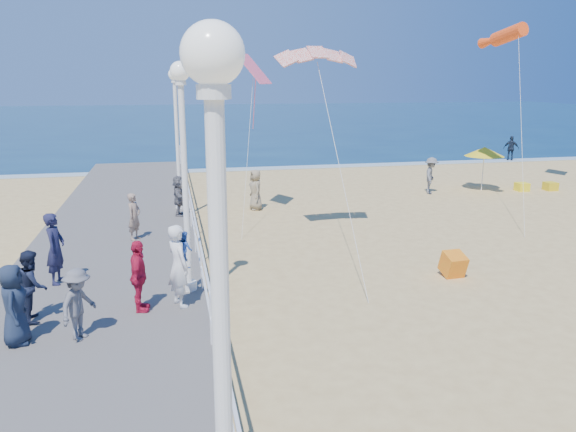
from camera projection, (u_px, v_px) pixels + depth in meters
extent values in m
plane|color=tan|center=(397.00, 288.00, 14.69)|extent=(160.00, 160.00, 0.00)
cube|color=#0C2C48|center=(210.00, 119.00, 76.44)|extent=(160.00, 90.00, 0.05)
cube|color=silver|center=(265.00, 168.00, 34.16)|extent=(160.00, 1.20, 0.04)
cube|color=slate|center=(97.00, 304.00, 13.13)|extent=(5.00, 44.00, 0.40)
cube|color=white|center=(201.00, 247.00, 13.33)|extent=(0.05, 42.00, 0.06)
cube|color=white|center=(201.00, 267.00, 13.44)|extent=(0.05, 42.00, 0.04)
cylinder|color=white|center=(223.00, 406.00, 4.38)|extent=(0.14, 0.14, 4.70)
sphere|color=white|center=(213.00, 54.00, 3.75)|extent=(0.44, 0.44, 0.44)
cylinder|color=white|center=(190.00, 286.00, 13.49)|extent=(0.36, 0.36, 0.20)
cylinder|color=white|center=(185.00, 190.00, 12.93)|extent=(0.14, 0.14, 4.70)
sphere|color=white|center=(180.00, 71.00, 12.30)|extent=(0.44, 0.44, 0.44)
cylinder|color=white|center=(180.00, 205.00, 22.04)|extent=(0.36, 0.36, 0.20)
cylinder|color=white|center=(177.00, 146.00, 21.48)|extent=(0.14, 0.14, 4.70)
sphere|color=white|center=(174.00, 74.00, 20.85)|extent=(0.44, 0.44, 0.44)
imported|color=white|center=(178.00, 266.00, 12.35)|extent=(0.68, 0.80, 1.86)
imported|color=blue|center=(184.00, 249.00, 12.44)|extent=(0.45, 0.49, 0.82)
imported|color=#1A1B39|center=(55.00, 248.00, 13.75)|extent=(0.54, 0.72, 1.78)
imported|color=#5C5B61|center=(78.00, 304.00, 10.80)|extent=(0.91, 1.07, 1.43)
imported|color=#BC173A|center=(139.00, 276.00, 12.09)|extent=(0.46, 0.96, 1.59)
imported|color=#192439|center=(14.00, 305.00, 10.58)|extent=(0.55, 0.80, 1.59)
imported|color=slate|center=(179.00, 196.00, 20.70)|extent=(0.61, 1.43, 1.50)
imported|color=#8B7160|center=(134.00, 217.00, 17.57)|extent=(0.57, 0.64, 1.48)
imported|color=#181E35|center=(32.00, 285.00, 11.66)|extent=(0.71, 0.84, 1.52)
imported|color=slate|center=(431.00, 176.00, 26.61)|extent=(1.13, 1.30, 1.74)
imported|color=#182235|center=(511.00, 149.00, 37.26)|extent=(1.05, 0.85, 1.67)
imported|color=gray|center=(256.00, 190.00, 23.33)|extent=(0.64, 0.89, 1.69)
cube|color=#EC440D|center=(453.00, 266.00, 15.48)|extent=(0.60, 0.75, 0.74)
cylinder|color=white|center=(483.00, 172.00, 27.38)|extent=(0.05, 0.05, 1.80)
cone|color=yellow|center=(484.00, 152.00, 27.14)|extent=(1.90, 1.90, 0.45)
cube|color=yellow|center=(522.00, 187.00, 27.42)|extent=(0.55, 0.55, 0.40)
cube|color=gold|center=(550.00, 186.00, 27.57)|extent=(0.55, 0.55, 0.40)
cylinder|color=#FF4A15|center=(509.00, 35.00, 22.37)|extent=(1.01, 2.69, 1.08)
cube|color=#F4597B|center=(254.00, 69.00, 21.01)|extent=(1.56, 1.77, 1.13)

